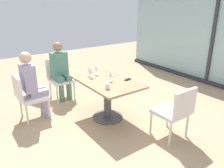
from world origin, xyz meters
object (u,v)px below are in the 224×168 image
Objects in this scene: wine_glass_2 at (91,71)px; handbag_0 at (37,96)px; coffee_cup at (107,86)px; dining_table_main at (107,91)px; wine_glass_1 at (89,70)px; person_front_left at (32,83)px; chair_far_right at (176,110)px; cell_phone_on_table at (128,80)px; chair_side_end at (59,76)px; person_side_end at (61,68)px; wine_glass_3 at (110,74)px; wine_glass_0 at (96,68)px; chair_front_left at (28,95)px.

wine_glass_2 is 0.62× the size of handbag_0.
dining_table_main is at bearing 145.22° from coffee_cup.
person_front_left is at bearing -110.47° from wine_glass_1.
chair_far_right is 1.03m from cell_phone_on_table.
wine_glass_1 is at bearing 10.33° from chair_side_end.
cell_phone_on_table is (1.59, 0.64, 0.24)m from chair_side_end.
wine_glass_3 is at bearing 14.20° from person_side_end.
dining_table_main reaches higher than handbag_0.
cell_phone_on_table is at bearing 56.60° from person_front_left.
wine_glass_0 reaches higher than chair_far_right.
person_front_left reaches higher than dining_table_main.
dining_table_main is 6.83× the size of wine_glass_2.
cell_phone_on_table is at bearing 58.52° from chair_front_left.
dining_table_main is 1.00× the size of person_front_left.
chair_far_right reaches higher than cell_phone_on_table.
dining_table_main is 1.45× the size of chair_far_right.
wine_glass_2 is 0.63m from coffee_cup.
chair_front_left is at bearing -53.20° from chair_side_end.
wine_glass_2 is 1.00× the size of wine_glass_3.
wine_glass_1 is 0.49m from wine_glass_3.
chair_front_left reaches higher than cell_phone_on_table.
wine_glass_1 is (0.36, 1.07, 0.37)m from chair_front_left.
wine_glass_0 and wine_glass_1 have the same top height.
handbag_0 is (-1.61, -1.17, -0.59)m from cell_phone_on_table.
wine_glass_3 is (0.05, 0.03, 0.33)m from dining_table_main.
dining_table_main is at bearing 13.33° from person_side_end.
person_front_left is 4.20× the size of handbag_0.
wine_glass_0 and wine_glass_2 have the same top height.
person_front_left is (0.66, -0.77, 0.20)m from chair_side_end.
chair_front_left is 0.69× the size of person_side_end.
wine_glass_0 is 1.53m from handbag_0.
handbag_0 is (-1.45, -0.84, -0.40)m from dining_table_main.
wine_glass_1 reaches higher than dining_table_main.
chair_far_right is 2.48m from person_front_left.
wine_glass_0 reaches higher than chair_side_end.
person_side_end and person_front_left have the same top height.
chair_far_right is 4.70× the size of wine_glass_3.
wine_glass_3 is at bearing 3.52° from handbag_0.
chair_side_end is at bearing -176.74° from coffee_cup.
handbag_0 is at bearing -160.51° from coffee_cup.
coffee_cup is (0.72, -0.24, -0.09)m from wine_glass_0.
wine_glass_2 is (1.01, 0.16, 0.16)m from person_side_end.
wine_glass_2 is at bearing -151.52° from cell_phone_on_table.
coffee_cup is (0.31, -0.21, 0.24)m from dining_table_main.
person_side_end is 0.94m from wine_glass_1.
wine_glass_1 is at bearing 167.25° from wine_glass_2.
chair_side_end is 4.70× the size of wine_glass_3.
wine_glass_0 is 1.00× the size of wine_glass_3.
person_side_end reaches higher than chair_front_left.
wine_glass_2 is (0.46, 0.94, 0.16)m from person_front_left.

